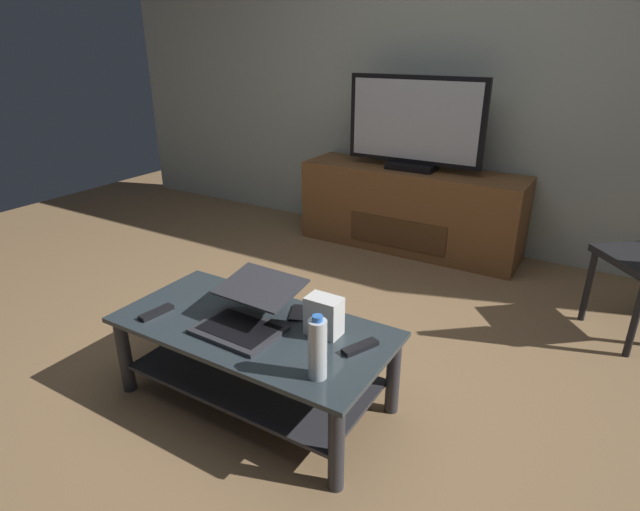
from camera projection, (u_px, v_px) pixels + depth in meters
The scene contains 11 objects.
ground_plane at pixel (300, 373), 2.52m from camera, with size 7.68×7.68×0.00m, color olive.
back_wall at pixel (461, 57), 3.69m from camera, with size 6.40×0.12×2.80m, color #A8B2A8.
coffee_table at pixel (254, 349), 2.24m from camera, with size 1.21×0.59×0.39m.
media_cabinet at pixel (410, 209), 3.95m from camera, with size 1.68×0.47×0.63m.
television at pixel (414, 126), 3.68m from camera, with size 1.02×0.20×0.66m.
laptop at pixel (248, 312), 2.16m from camera, with size 0.36×0.42×0.17m.
router_box at pixel (324, 316), 2.09m from camera, with size 0.14×0.10×0.17m.
water_bottle_near at pixel (318, 349), 1.81m from camera, with size 0.07×0.07×0.25m.
cell_phone at pixel (299, 313), 2.28m from camera, with size 0.07×0.14×0.01m, color black.
tv_remote at pixel (156, 312), 2.27m from camera, with size 0.04×0.16×0.02m, color black.
soundbar_remote at pixel (360, 347), 2.01m from camera, with size 0.04×0.16×0.02m, color black.
Camera 1 is at (1.17, -1.75, 1.51)m, focal length 28.79 mm.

